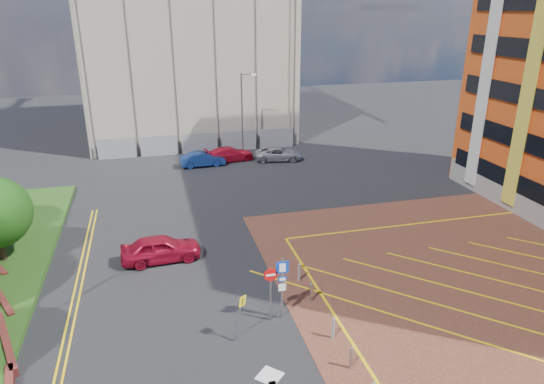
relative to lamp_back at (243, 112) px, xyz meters
name	(u,v)px	position (x,y,z in m)	size (l,w,h in m)	color
ground	(277,333)	(-4.08, -28.00, -4.36)	(140.00, 140.00, 0.00)	black
forecourt	(537,290)	(9.92, -28.00, -4.35)	(26.00, 26.00, 0.02)	brown
retaining_wall	(1,343)	(-15.88, -26.00, -4.16)	(6.06, 20.33, 0.40)	maroon
lamp_back	(243,112)	(0.00, 0.00, 0.00)	(1.53, 0.16, 8.00)	#9EA0A8
sign_cluster	(278,283)	(-3.78, -27.02, -2.41)	(1.17, 0.12, 3.20)	#9EA0A8
warning_sign	(240,313)	(-5.79, -28.09, -2.93)	(0.69, 0.41, 2.25)	#9EA0A8
bollard_row	(339,339)	(-1.78, -29.67, -3.89)	(0.14, 11.14, 0.90)	#9EA0A8
construction_building	(185,34)	(-4.08, 12.00, 6.64)	(21.20, 19.20, 22.00)	#B6A895
construction_fence	(210,142)	(-3.08, 2.00, -3.36)	(21.60, 0.06, 2.00)	gray
car_red_left	(161,248)	(-8.83, -19.85, -3.59)	(1.82, 4.52, 1.54)	maroon
car_blue_back	(203,159)	(-4.35, -2.48, -3.69)	(1.43, 4.09, 1.35)	navy
car_red_back	(230,154)	(-1.67, -1.49, -3.68)	(1.91, 4.70, 1.36)	red
car_silver_back	(279,154)	(2.92, -2.46, -3.73)	(2.09, 4.54, 1.26)	#AEAEB5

